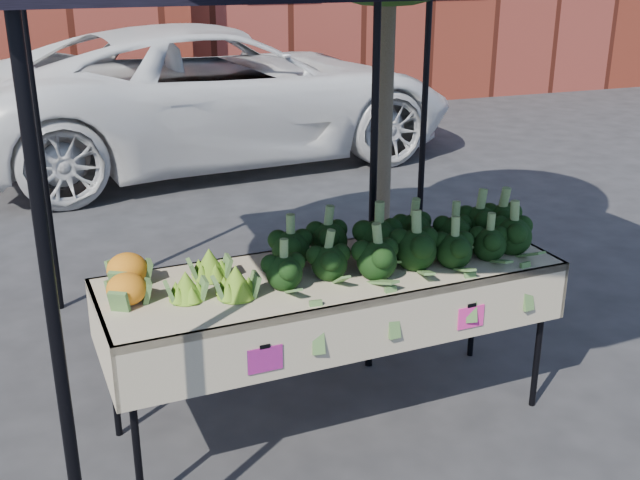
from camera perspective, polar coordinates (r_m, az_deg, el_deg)
The scene contains 7 objects.
ground at distance 4.45m, azimuth -1.35°, elevation -13.13°, with size 90.00×90.00×0.00m, color #262628.
table at distance 4.23m, azimuth 0.92°, elevation -7.89°, with size 2.44×0.95×0.90m.
canopy at distance 4.42m, azimuth -0.64°, elevation 6.21°, with size 3.16×3.16×2.74m, color black, non-canonical shape.
broccoli_heap at distance 4.15m, azimuth 5.89°, elevation 0.31°, with size 1.61×0.58×0.27m, color black.
romanesco_cluster at distance 3.82m, azimuth -8.35°, elevation -2.17°, with size 0.44×0.48×0.21m, color #7CAA24.
cauliflower_pair at distance 3.85m, azimuth -13.99°, elevation -2.55°, with size 0.24×0.44×0.19m, color orange.
street_tree at distance 5.35m, azimuth 4.82°, elevation 13.94°, with size 1.88×1.88×3.71m, color #1E4C14, non-canonical shape.
Camera 1 is at (-1.15, -3.52, 2.46)m, focal length 43.68 mm.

